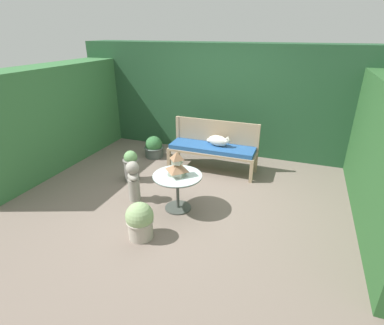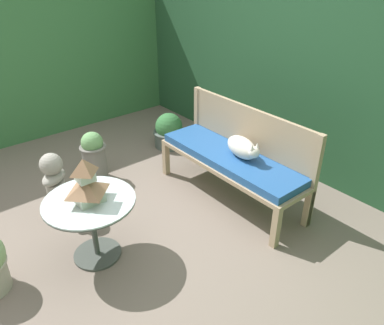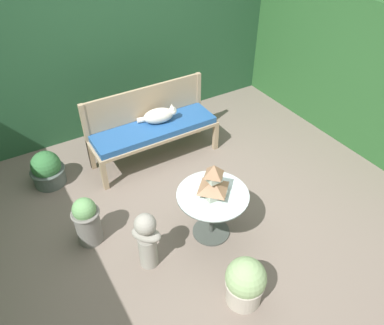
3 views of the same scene
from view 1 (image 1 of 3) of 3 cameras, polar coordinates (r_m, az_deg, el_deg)
name	(u,v)px [view 1 (image 1 of 3)]	position (r m, az deg, el deg)	size (l,w,h in m)	color
ground	(187,191)	(5.00, -0.91, -5.49)	(30.00, 30.00, 0.00)	#75665B
foliage_hedge_back	(225,97)	(6.67, 6.39, 12.21)	(6.40, 0.78, 2.23)	#234C2D
foliage_hedge_left	(49,118)	(6.31, -25.54, 7.68)	(0.70, 3.50, 1.87)	#38703D
garden_bench	(212,150)	(5.56, 3.86, 2.48)	(1.63, 0.51, 0.50)	tan
bench_backrest	(216,134)	(5.70, 4.62, 5.51)	(1.63, 0.06, 0.92)	tan
cat	(218,141)	(5.52, 5.05, 4.16)	(0.48, 0.29, 0.21)	silver
patio_table	(178,182)	(4.34, -2.78, -3.80)	(0.71, 0.71, 0.55)	#424742
pagoda_birdhouse	(177,165)	(4.22, -2.85, -0.54)	(0.27, 0.27, 0.36)	#B2BCA8
garden_bust	(133,179)	(4.68, -11.11, -3.19)	(0.31, 0.33, 0.66)	gray
potted_plant_bench_left	(154,148)	(6.31, -7.26, 2.84)	(0.41, 0.41, 0.45)	#4C5651
potted_plant_bench_right	(131,165)	(5.34, -11.48, -0.55)	(0.29, 0.29, 0.56)	slate
potted_plant_table_far	(140,221)	(3.91, -9.89, -10.85)	(0.36, 0.36, 0.50)	#ADA393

